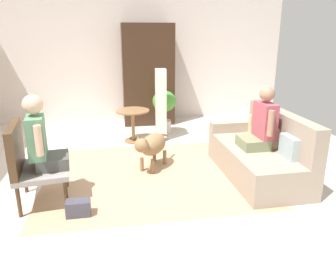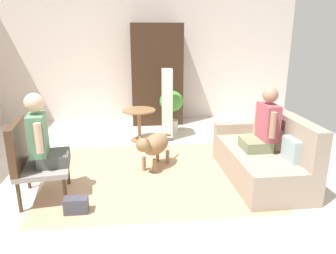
# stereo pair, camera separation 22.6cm
# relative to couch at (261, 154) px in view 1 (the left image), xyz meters

# --- Properties ---
(ground_plane) EXTENTS (7.45, 7.45, 0.00)m
(ground_plane) POSITION_rel_couch_xyz_m (-1.52, 0.25, -0.31)
(ground_plane) COLOR beige
(back_wall) EXTENTS (6.81, 0.12, 2.83)m
(back_wall) POSITION_rel_couch_xyz_m (-1.52, 3.37, 1.10)
(back_wall) COLOR silver
(back_wall) RESTS_ON ground
(area_rug) EXTENTS (2.92, 2.38, 0.01)m
(area_rug) POSITION_rel_couch_xyz_m (-1.48, 0.24, -0.31)
(area_rug) COLOR tan
(area_rug) RESTS_ON ground
(couch) EXTENTS (0.86, 1.70, 0.90)m
(couch) POSITION_rel_couch_xyz_m (0.00, 0.00, 0.00)
(couch) COLOR gray
(couch) RESTS_ON ground
(armchair) EXTENTS (0.67, 0.75, 0.95)m
(armchair) POSITION_rel_couch_xyz_m (-2.94, -0.26, 0.22)
(armchair) COLOR #4C331E
(armchair) RESTS_ON ground
(person_on_couch) EXTENTS (0.42, 0.55, 0.83)m
(person_on_couch) POSITION_rel_couch_xyz_m (-0.04, -0.02, 0.44)
(person_on_couch) COLOR #757E59
(person_on_armchair) EXTENTS (0.46, 0.54, 0.86)m
(person_on_armchair) POSITION_rel_couch_xyz_m (-2.79, -0.24, 0.46)
(person_on_armchair) COLOR #474944
(round_end_table) EXTENTS (0.59, 0.59, 0.59)m
(round_end_table) POSITION_rel_couch_xyz_m (-1.64, 1.72, 0.09)
(round_end_table) COLOR olive
(round_end_table) RESTS_ON ground
(dog) EXTENTS (0.57, 0.74, 0.58)m
(dog) POSITION_rel_couch_xyz_m (-1.46, 0.46, 0.05)
(dog) COLOR olive
(dog) RESTS_ON ground
(potted_plant) EXTENTS (0.45, 0.45, 0.85)m
(potted_plant) POSITION_rel_couch_xyz_m (-1.01, 2.09, 0.25)
(potted_plant) COLOR beige
(potted_plant) RESTS_ON ground
(column_lamp) EXTENTS (0.20, 0.20, 1.31)m
(column_lamp) POSITION_rel_couch_xyz_m (-1.13, 1.74, 0.33)
(column_lamp) COLOR #4C4742
(column_lamp) RESTS_ON ground
(armoire_cabinet) EXTENTS (1.07, 0.56, 2.10)m
(armoire_cabinet) POSITION_rel_couch_xyz_m (-1.22, 2.96, 0.74)
(armoire_cabinet) COLOR #382316
(armoire_cabinet) RESTS_ON ground
(handbag) EXTENTS (0.26, 0.15, 0.18)m
(handbag) POSITION_rel_couch_xyz_m (-2.40, -0.65, -0.22)
(handbag) COLOR #3F3F4C
(handbag) RESTS_ON ground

